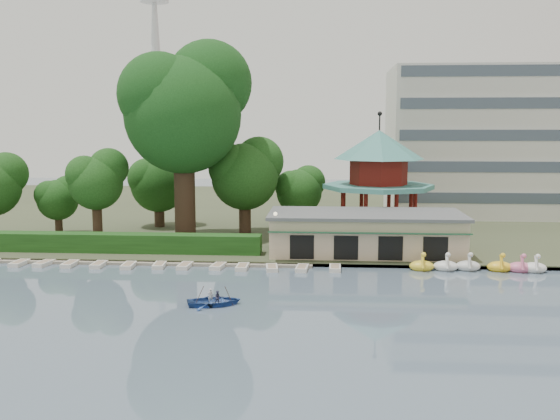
# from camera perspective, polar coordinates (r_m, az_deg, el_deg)

# --- Properties ---
(ground_plane) EXTENTS (220.00, 220.00, 0.00)m
(ground_plane) POSITION_cam_1_polar(r_m,az_deg,el_deg) (40.25, -4.74, -10.50)
(ground_plane) COLOR slate
(ground_plane) RESTS_ON ground
(shore) EXTENTS (220.00, 70.00, 0.40)m
(shore) POSITION_cam_1_polar(r_m,az_deg,el_deg) (90.82, 0.26, -0.13)
(shore) COLOR #424930
(shore) RESTS_ON ground
(embankment) EXTENTS (220.00, 0.60, 0.30)m
(embankment) POSITION_cam_1_polar(r_m,az_deg,el_deg) (56.77, -2.07, -4.93)
(embankment) COLOR gray
(embankment) RESTS_ON ground
(dock) EXTENTS (34.00, 1.60, 0.24)m
(dock) POSITION_cam_1_polar(r_m,az_deg,el_deg) (59.16, -13.76, -4.66)
(dock) COLOR gray
(dock) RESTS_ON ground
(boathouse) EXTENTS (18.60, 9.39, 3.90)m
(boathouse) POSITION_cam_1_polar(r_m,az_deg,el_deg) (60.75, 7.82, -2.03)
(boathouse) COLOR beige
(boathouse) RESTS_ON shore
(pavilion) EXTENTS (12.40, 12.40, 13.50)m
(pavilion) POSITION_cam_1_polar(r_m,az_deg,el_deg) (70.23, 9.00, 3.46)
(pavilion) COLOR beige
(pavilion) RESTS_ON shore
(office_building) EXTENTS (38.00, 18.00, 20.00)m
(office_building) POSITION_cam_1_polar(r_m,az_deg,el_deg) (90.84, 21.26, 5.39)
(office_building) COLOR silver
(office_building) RESTS_ON shore
(broadcast_tower) EXTENTS (8.00, 8.00, 96.00)m
(broadcast_tower) POSITION_cam_1_polar(r_m,az_deg,el_deg) (185.38, -11.31, 14.17)
(broadcast_tower) COLOR silver
(broadcast_tower) RESTS_ON ground
(hedge) EXTENTS (30.00, 2.00, 1.80)m
(hedge) POSITION_cam_1_polar(r_m,az_deg,el_deg) (62.95, -15.48, -2.89)
(hedge) COLOR #1E4D18
(hedge) RESTS_ON shore
(lamp_post) EXTENTS (0.36, 0.36, 4.28)m
(lamp_post) POSITION_cam_1_polar(r_m,az_deg,el_deg) (57.70, -0.43, -1.50)
(lamp_post) COLOR black
(lamp_post) RESTS_ON shore
(big_tree) EXTENTS (13.65, 12.72, 21.38)m
(big_tree) POSITION_cam_1_polar(r_m,az_deg,el_deg) (67.66, -8.69, 9.49)
(big_tree) COLOR #3A281C
(big_tree) RESTS_ON shore
(small_trees) EXTENTS (39.42, 16.34, 10.98)m
(small_trees) POSITION_cam_1_polar(r_m,az_deg,el_deg) (72.14, -10.87, 2.70)
(small_trees) COLOR #3A281C
(small_trees) RESTS_ON shore
(swan_boats) EXTENTS (17.12, 2.12, 1.92)m
(swan_boats) POSITION_cam_1_polar(r_m,az_deg,el_deg) (57.93, 20.09, -4.90)
(swan_boats) COLOR yellow
(swan_boats) RESTS_ON ground
(moored_rowboats) EXTENTS (35.21, 2.80, 0.36)m
(moored_rowboats) POSITION_cam_1_polar(r_m,az_deg,el_deg) (57.34, -12.40, -4.95)
(moored_rowboats) COLOR silver
(moored_rowboats) RESTS_ON ground
(rowboat_with_passengers) EXTENTS (6.08, 5.00, 2.01)m
(rowboat_with_passengers) POSITION_cam_1_polar(r_m,az_deg,el_deg) (44.59, -6.04, -7.96)
(rowboat_with_passengers) COLOR #2A4C91
(rowboat_with_passengers) RESTS_ON ground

